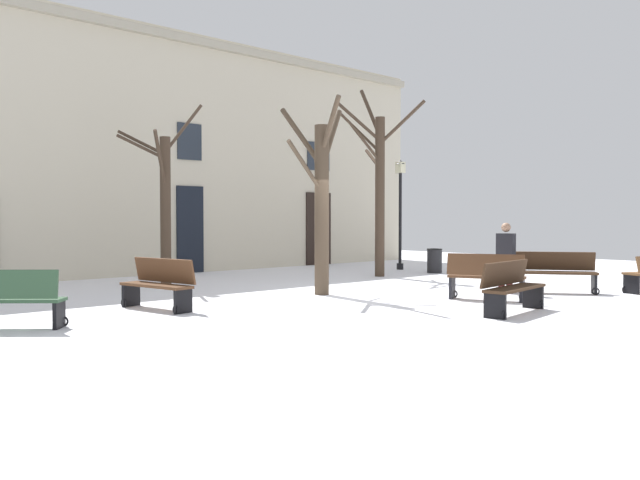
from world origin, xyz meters
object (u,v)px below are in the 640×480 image
tree_foreground (321,197)px  bench_by_litter_bin (551,272)px  streetlamp (400,202)px  bench_far_corner (486,276)px  bench_back_to_back_left (512,286)px  litter_bin (435,261)px  bench_near_lamp (159,283)px  tree_center (379,184)px  bench_back_to_back_right (2,298)px  tree_left_of_center (165,203)px  person_crossing_plaza (506,255)px

tree_foreground → bench_by_litter_bin: (4.02, -3.26, -1.66)m
streetlamp → bench_far_corner: bearing=-127.4°
bench_back_to_back_left → bench_far_corner: size_ratio=1.16×
litter_bin → bench_near_lamp: size_ratio=0.44×
tree_center → bench_back_to_back_right: bearing=-168.0°
tree_left_of_center → bench_near_lamp: bearing=-120.9°
bench_by_litter_bin → person_crossing_plaza: (-0.84, 0.64, 0.38)m
tree_left_of_center → bench_far_corner: (3.34, -6.97, -1.55)m
bench_by_litter_bin → litter_bin: bearing=119.5°
bench_by_litter_bin → person_crossing_plaza: bearing=-162.4°
litter_bin → bench_back_to_back_left: size_ratio=0.41×
tree_left_of_center → bench_by_litter_bin: size_ratio=2.47×
tree_foreground → bench_back_to_back_left: (0.54, -4.36, -1.66)m
tree_foreground → bench_back_to_back_right: (-6.60, -0.10, -1.67)m
streetlamp → bench_by_litter_bin: size_ratio=1.94×
tree_foreground → bench_by_litter_bin: 5.44m
bench_near_lamp → streetlamp: bearing=97.8°
streetlamp → bench_back_to_back_right: 13.90m
bench_near_lamp → bench_back_to_back_right: bearing=-92.0°
streetlamp → bench_back_to_back_right: bearing=-165.0°
person_crossing_plaza → bench_back_to_back_left: bearing=112.7°
tree_center → bench_back_to_back_left: bearing=-119.7°
bench_back_to_back_right → person_crossing_plaza: 10.10m
tree_center → bench_back_to_back_right: (-10.90, -2.32, -2.20)m
tree_center → person_crossing_plaza: bearing=-103.0°
streetlamp → litter_bin: 2.44m
streetlamp → bench_by_litter_bin: streetlamp is taller
tree_foreground → streetlamp: size_ratio=1.17×
tree_foreground → bench_back_to_back_left: tree_foreground is taller
tree_left_of_center → litter_bin: bearing=-14.2°
litter_bin → bench_back_to_back_right: size_ratio=0.46×
tree_center → bench_near_lamp: bearing=-166.3°
tree_left_of_center → person_crossing_plaza: tree_left_of_center is taller
bench_near_lamp → bench_far_corner: bearing=49.9°
tree_center → bench_back_to_back_left: size_ratio=2.99×
streetlamp → litter_bin: streetlamp is taller
bench_by_litter_bin → bench_back_to_back_left: bench_by_litter_bin is taller
streetlamp → person_crossing_plaza: (-3.54, -6.08, -1.34)m
bench_back_to_back_right → bench_back_to_back_left: (7.14, -4.26, 0.01)m
tree_left_of_center → person_crossing_plaza: size_ratio=2.91×
bench_back_to_back_right → bench_back_to_back_left: bench_back_to_back_left is taller
tree_foreground → person_crossing_plaza: tree_foreground is taller
tree_left_of_center → bench_far_corner: 7.88m
tree_foreground → tree_center: size_ratio=0.76×
bench_back_to_back_right → litter_bin: bearing=-130.0°
tree_foreground → litter_bin: (6.46, 1.86, -1.76)m
person_crossing_plaza → tree_center: bearing=-23.8°
tree_foreground → bench_back_to_back_right: bearing=-179.1°
litter_bin → bench_by_litter_bin: (-2.44, -5.12, 0.10)m
tree_foreground → bench_near_lamp: size_ratio=2.48×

